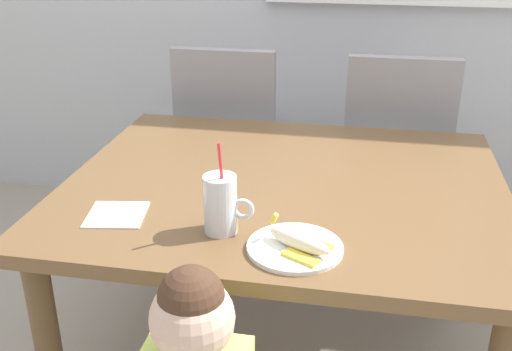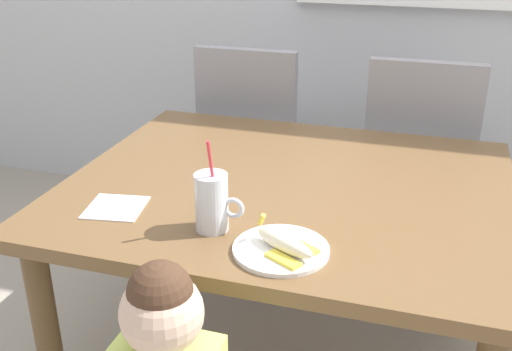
# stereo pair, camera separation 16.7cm
# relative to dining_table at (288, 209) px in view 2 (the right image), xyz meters

# --- Properties ---
(dining_table) EXTENTS (1.29, 1.08, 0.72)m
(dining_table) POSITION_rel_dining_table_xyz_m (0.00, 0.00, 0.00)
(dining_table) COLOR brown
(dining_table) RESTS_ON ground
(dining_chair_left) EXTENTS (0.44, 0.44, 0.96)m
(dining_chair_left) POSITION_rel_dining_table_xyz_m (-0.35, 0.77, -0.09)
(dining_chair_left) COLOR gray
(dining_chair_left) RESTS_ON ground
(dining_chair_right) EXTENTS (0.44, 0.45, 0.96)m
(dining_chair_right) POSITION_rel_dining_table_xyz_m (0.35, 0.76, -0.09)
(dining_chair_right) COLOR gray
(dining_chair_right) RESTS_ON ground
(milk_cup) EXTENTS (0.13, 0.08, 0.25)m
(milk_cup) POSITION_rel_dining_table_xyz_m (-0.11, -0.33, 0.16)
(milk_cup) COLOR silver
(milk_cup) RESTS_ON dining_table
(snack_plate) EXTENTS (0.23, 0.23, 0.01)m
(snack_plate) POSITION_rel_dining_table_xyz_m (0.08, -0.39, 0.09)
(snack_plate) COLOR white
(snack_plate) RESTS_ON dining_table
(peeled_banana) EXTENTS (0.17, 0.14, 0.07)m
(peeled_banana) POSITION_rel_dining_table_xyz_m (0.09, -0.40, 0.12)
(peeled_banana) COLOR #F4EAC6
(peeled_banana) RESTS_ON snack_plate
(paper_napkin) EXTENTS (0.17, 0.17, 0.00)m
(paper_napkin) POSITION_rel_dining_table_xyz_m (-0.41, -0.30, 0.09)
(paper_napkin) COLOR white
(paper_napkin) RESTS_ON dining_table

